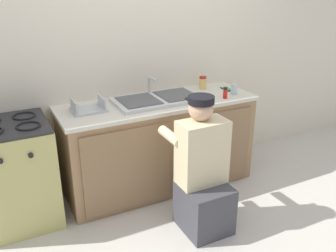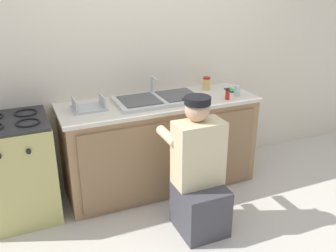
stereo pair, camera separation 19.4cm
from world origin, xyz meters
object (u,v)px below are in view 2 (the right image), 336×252
Objects in this scene: dish_rack_tray at (89,107)px; water_glass at (237,91)px; sink_double_basin at (159,99)px; stove_range at (18,169)px; plumber_person at (199,177)px; cell_phone at (231,90)px; spice_bottle_red at (228,94)px; condiment_jar at (206,83)px.

water_glass is at bearing -7.19° from dish_rack_tray.
sink_double_basin is 0.75m from water_glass.
sink_double_basin is at bearing 0.10° from stove_range.
cell_phone is (0.75, 0.77, 0.41)m from plumber_person.
sink_double_basin is at bearing 91.98° from plumber_person.
cell_phone is (0.77, 0.02, -0.01)m from sink_double_basin.
water_glass is at bearing -103.50° from cell_phone.
stove_range is at bearing 173.67° from spice_bottle_red.
water_glass is (-0.04, -0.17, 0.04)m from cell_phone.
plumber_person reaches higher than condiment_jar.
stove_range is 2.09m from cell_phone.
plumber_person is 1.03m from water_glass.
stove_range is 1.94m from spice_bottle_red.
condiment_jar is at bearing 5.83° from dish_rack_tray.
stove_range is 6.91× the size of condiment_jar.
water_glass is at bearing 40.42° from plumber_person.
plumber_person is 3.94× the size of dish_rack_tray.
plumber_person is (1.30, -0.75, 0.02)m from stove_range.
dish_rack_tray is 2.19× the size of condiment_jar.
spice_bottle_red is at bearing -10.61° from dish_rack_tray.
plumber_person is 8.63× the size of condiment_jar.
spice_bottle_red is (1.87, -0.21, 0.48)m from stove_range.
spice_bottle_red is at bearing -85.70° from condiment_jar.
spice_bottle_red is 0.75× the size of cell_phone.
condiment_jar is (0.54, 0.90, 0.47)m from plumber_person.
dish_rack_tray reaches higher than water_glass.
spice_bottle_red reaches higher than cell_phone.
dish_rack_tray reaches higher than cell_phone.
dish_rack_tray is 2.67× the size of spice_bottle_red.
spice_bottle_red is (0.59, -0.21, 0.03)m from sink_double_basin.
spice_bottle_red is at bearing 43.86° from plumber_person.
sink_double_basin reaches higher than cell_phone.
dish_rack_tray reaches higher than spice_bottle_red.
sink_double_basin reaches higher than spice_bottle_red.
condiment_jar is at bearing 58.99° from plumber_person.
stove_range is at bearing -177.89° from dish_rack_tray.
dish_rack_tray is 1.41m from cell_phone.
spice_bottle_red is 0.35m from condiment_jar.
plumber_person is 1.15m from cell_phone.
cell_phone is (1.41, -0.00, -0.02)m from dish_rack_tray.
plumber_person is (0.03, -0.75, -0.43)m from sink_double_basin.
plumber_person reaches higher than spice_bottle_red.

